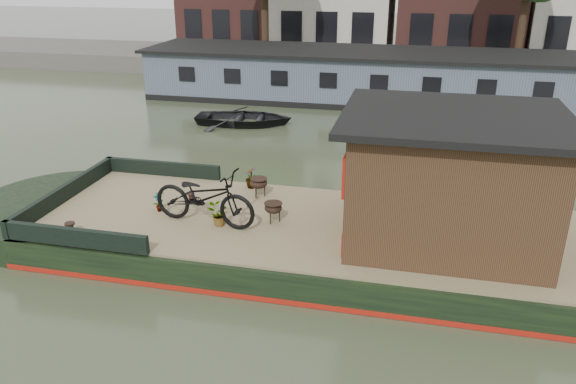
% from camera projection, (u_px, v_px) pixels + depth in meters
% --- Properties ---
extents(ground, '(120.00, 120.00, 0.00)m').
position_uv_depth(ground, '(329.00, 254.00, 11.49)').
color(ground, '#323C26').
rests_on(ground, ground).
extents(houseboat_hull, '(14.01, 4.02, 0.60)m').
position_uv_depth(houseboat_hull, '(266.00, 236.00, 11.67)').
color(houseboat_hull, black).
rests_on(houseboat_hull, ground).
extents(houseboat_deck, '(11.80, 3.80, 0.05)m').
position_uv_depth(houseboat_deck, '(329.00, 227.00, 11.25)').
color(houseboat_deck, olive).
rests_on(houseboat_deck, houseboat_hull).
extents(bow_bulwark, '(3.00, 4.00, 0.35)m').
position_uv_depth(bow_bulwark, '(100.00, 195.00, 12.24)').
color(bow_bulwark, black).
rests_on(bow_bulwark, houseboat_deck).
extents(cabin, '(4.00, 3.50, 2.42)m').
position_uv_depth(cabin, '(449.00, 177.00, 10.32)').
color(cabin, black).
rests_on(cabin, houseboat_deck).
extents(bicycle, '(2.27, 1.05, 1.15)m').
position_uv_depth(bicycle, '(204.00, 197.00, 11.13)').
color(bicycle, black).
rests_on(bicycle, houseboat_deck).
extents(potted_plant_a, '(0.25, 0.26, 0.42)m').
position_uv_depth(potted_plant_a, '(158.00, 202.00, 11.81)').
color(potted_plant_a, brown).
rests_on(potted_plant_a, houseboat_deck).
extents(potted_plant_c, '(0.50, 0.46, 0.46)m').
position_uv_depth(potted_plant_c, '(218.00, 215.00, 11.17)').
color(potted_plant_c, '#B03833').
rests_on(potted_plant_c, houseboat_deck).
extents(potted_plant_d, '(0.32, 0.32, 0.49)m').
position_uv_depth(potted_plant_d, '(251.00, 178.00, 13.06)').
color(potted_plant_d, brown).
rests_on(potted_plant_d, houseboat_deck).
extents(potted_plant_e, '(0.10, 0.14, 0.26)m').
position_uv_depth(potted_plant_e, '(29.00, 228.00, 10.84)').
color(potted_plant_e, '#A84D31').
rests_on(potted_plant_e, houseboat_deck).
extents(brazier_front, '(0.42, 0.42, 0.42)m').
position_uv_depth(brazier_front, '(273.00, 212.00, 11.33)').
color(brazier_front, black).
rests_on(brazier_front, houseboat_deck).
extents(brazier_rear, '(0.50, 0.50, 0.44)m').
position_uv_depth(brazier_rear, '(259.00, 187.00, 12.56)').
color(brazier_rear, black).
rests_on(brazier_rear, houseboat_deck).
extents(bollard_port, '(0.16, 0.16, 0.18)m').
position_uv_depth(bollard_port, '(191.00, 197.00, 12.37)').
color(bollard_port, black).
rests_on(bollard_port, houseboat_deck).
extents(bollard_stbd, '(0.20, 0.20, 0.23)m').
position_uv_depth(bollard_stbd, '(70.00, 228.00, 10.88)').
color(bollard_stbd, black).
rests_on(bollard_stbd, houseboat_deck).
extents(dinghy, '(3.78, 2.89, 0.73)m').
position_uv_depth(dinghy, '(244.00, 114.00, 20.57)').
color(dinghy, black).
rests_on(dinghy, ground).
extents(far_houseboat, '(20.40, 4.40, 2.11)m').
position_uv_depth(far_houseboat, '(382.00, 79.00, 23.74)').
color(far_houseboat, '#50596A').
rests_on(far_houseboat, ground).
extents(quay, '(60.00, 6.00, 0.90)m').
position_uv_depth(quay, '(391.00, 66.00, 29.79)').
color(quay, '#47443F').
rests_on(quay, ground).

